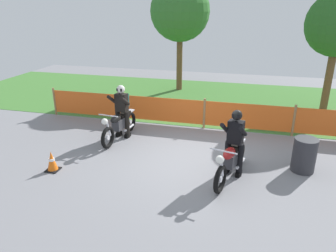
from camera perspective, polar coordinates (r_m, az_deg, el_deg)
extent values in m
cube|color=gray|center=(8.75, 4.04, -6.18)|extent=(24.00, 24.00, 0.02)
cube|color=#427A33|center=(14.29, 8.48, 4.65)|extent=(24.00, 7.00, 0.01)
cylinder|color=#997547|center=(12.85, -19.69, 4.18)|extent=(0.08, 0.08, 1.05)
cylinder|color=#997547|center=(11.52, -7.71, 3.39)|extent=(0.08, 0.08, 1.05)
cylinder|color=#997547|center=(10.82, 6.54, 2.25)|extent=(0.08, 0.08, 1.05)
cylinder|color=#997547|center=(10.84, 21.69, 0.90)|extent=(0.08, 0.08, 1.05)
cube|color=orange|center=(12.11, -14.03, 3.92)|extent=(2.78, 0.02, 0.85)
cube|color=orange|center=(11.08, -0.81, 2.96)|extent=(2.78, 0.02, 0.85)
cube|color=orange|center=(10.73, 14.14, 1.69)|extent=(2.78, 0.02, 0.85)
cylinder|color=brown|center=(15.69, 2.07, 11.42)|extent=(0.28, 0.28, 2.72)
sphere|color=#33702D|center=(15.47, 2.19, 19.94)|extent=(2.75, 2.75, 2.75)
cylinder|color=brown|center=(13.71, 26.85, 7.30)|extent=(0.28, 0.28, 2.50)
torus|color=black|center=(7.27, 9.35, -9.44)|extent=(0.28, 0.67, 0.66)
cylinder|color=silver|center=(7.27, 9.35, -9.44)|extent=(0.10, 0.16, 0.15)
torus|color=black|center=(8.50, 12.71, -4.95)|extent=(0.28, 0.67, 0.66)
cylinder|color=silver|center=(8.50, 12.71, -4.95)|extent=(0.10, 0.16, 0.15)
cube|color=#38383D|center=(7.84, 11.39, -5.66)|extent=(0.40, 0.66, 0.33)
ellipsoid|color=maroon|center=(7.53, 10.95, -4.83)|extent=(0.38, 0.58, 0.23)
cube|color=black|center=(7.98, 12.06, -3.64)|extent=(0.37, 0.62, 0.10)
cube|color=silver|center=(8.35, 12.91, -2.71)|extent=(0.25, 0.40, 0.04)
cylinder|color=silver|center=(7.18, 9.67, -7.14)|extent=(0.12, 0.25, 0.59)
sphere|color=white|center=(6.93, 9.32, -5.98)|extent=(0.23, 0.23, 0.19)
cylinder|color=silver|center=(7.05, 9.95, -4.47)|extent=(0.61, 0.19, 0.03)
cylinder|color=silver|center=(8.19, 12.91, -6.56)|extent=(0.21, 0.57, 0.07)
torus|color=black|center=(9.46, -10.78, -2.07)|extent=(0.18, 0.67, 0.66)
cylinder|color=silver|center=(9.46, -10.78, -2.07)|extent=(0.08, 0.15, 0.15)
torus|color=black|center=(10.63, -6.81, 0.79)|extent=(0.18, 0.67, 0.66)
cylinder|color=silver|center=(10.63, -6.81, 0.79)|extent=(0.08, 0.15, 0.15)
cube|color=#38383D|center=(10.01, -8.60, 0.54)|extent=(0.31, 0.65, 0.33)
ellipsoid|color=black|center=(9.74, -9.34, 1.34)|extent=(0.30, 0.56, 0.23)
cube|color=black|center=(10.16, -7.96, 2.06)|extent=(0.29, 0.60, 0.10)
cube|color=silver|center=(10.51, -6.90, 2.65)|extent=(0.20, 0.39, 0.04)
cylinder|color=silver|center=(9.40, -10.72, -0.24)|extent=(0.08, 0.25, 0.59)
sphere|color=white|center=(9.18, -11.34, 0.79)|extent=(0.21, 0.21, 0.19)
cylinder|color=silver|center=(9.31, -10.73, 1.87)|extent=(0.62, 0.10, 0.03)
cylinder|color=silver|center=(10.29, -6.99, -0.31)|extent=(0.13, 0.57, 0.07)
cylinder|color=black|center=(7.97, 12.78, -6.00)|extent=(0.18, 0.18, 0.86)
cube|color=black|center=(8.15, 12.58, -8.32)|extent=(0.17, 0.28, 0.12)
cylinder|color=black|center=(8.05, 10.60, -5.55)|extent=(0.18, 0.18, 0.86)
cube|color=black|center=(8.22, 10.43, -7.86)|extent=(0.17, 0.28, 0.12)
cube|color=black|center=(7.72, 12.07, -1.07)|extent=(0.41, 0.32, 0.56)
cylinder|color=black|center=(7.46, 13.34, -0.95)|extent=(0.22, 0.49, 0.38)
cylinder|color=black|center=(7.58, 10.15, -0.36)|extent=(0.22, 0.49, 0.38)
sphere|color=black|center=(7.58, 12.31, 1.91)|extent=(0.30, 0.30, 0.25)
cube|color=black|center=(7.48, 12.09, 1.69)|extent=(0.18, 0.07, 0.08)
cube|color=brown|center=(7.86, 12.46, -0.39)|extent=(0.31, 0.22, 0.40)
cylinder|color=black|center=(10.10, -7.35, 0.25)|extent=(0.17, 0.17, 0.86)
cube|color=black|center=(10.23, -7.26, -1.69)|extent=(0.14, 0.27, 0.12)
cylinder|color=black|center=(10.24, -8.94, 0.47)|extent=(0.17, 0.17, 0.86)
cube|color=black|center=(10.38, -8.83, -1.44)|extent=(0.14, 0.27, 0.12)
cube|color=black|center=(9.94, -8.36, 4.19)|extent=(0.38, 0.28, 0.56)
cylinder|color=black|center=(9.65, -7.76, 4.48)|extent=(0.15, 0.49, 0.38)
cylinder|color=black|center=(9.86, -10.03, 4.70)|extent=(0.15, 0.49, 0.38)
sphere|color=white|center=(9.83, -8.49, 6.56)|extent=(0.28, 0.28, 0.25)
cube|color=black|center=(9.74, -8.78, 6.42)|extent=(0.18, 0.05, 0.08)
cube|color=#194C47|center=(10.07, -7.92, 4.68)|extent=(0.30, 0.19, 0.40)
cube|color=black|center=(8.73, -19.96, -7.39)|extent=(0.32, 0.32, 0.03)
cone|color=orange|center=(8.61, -20.17, -5.84)|extent=(0.26, 0.26, 0.50)
cylinder|color=white|center=(8.60, -20.20, -5.69)|extent=(0.15, 0.15, 0.06)
cylinder|color=#2D2D33|center=(8.71, 23.29, -4.81)|extent=(0.58, 0.58, 0.88)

